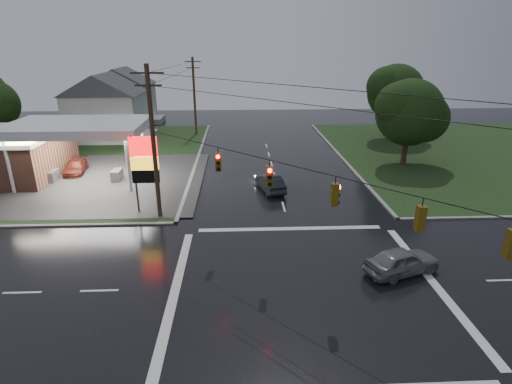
{
  "coord_description": "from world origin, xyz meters",
  "views": [
    {
      "loc": [
        -3.51,
        -18.24,
        12.29
      ],
      "look_at": [
        -2.41,
        6.47,
        3.0
      ],
      "focal_mm": 28.0,
      "sensor_mm": 36.0,
      "label": 1
    }
  ],
  "objects_px": {
    "house_far": "(123,95)",
    "tree_ne_near": "(411,113)",
    "car_north": "(270,183)",
    "car_pump": "(76,167)",
    "car_crossing": "(402,261)",
    "gas_station": "(6,152)",
    "utility_pole_n": "(194,95)",
    "tree_ne_far": "(397,93)",
    "utility_pole_nw": "(153,142)",
    "house_near": "(106,106)",
    "pylon_sign": "(145,162)"
  },
  "relations": [
    {
      "from": "house_far",
      "to": "tree_ne_near",
      "type": "bearing_deg",
      "value": -35.77
    },
    {
      "from": "house_far",
      "to": "car_north",
      "type": "xyz_separation_m",
      "value": [
        21.15,
        -33.19,
        -3.68
      ]
    },
    {
      "from": "tree_ne_near",
      "to": "car_pump",
      "type": "distance_m",
      "value": 34.32
    },
    {
      "from": "house_far",
      "to": "car_crossing",
      "type": "height_order",
      "value": "house_far"
    },
    {
      "from": "gas_station",
      "to": "utility_pole_n",
      "type": "xyz_separation_m",
      "value": [
        16.18,
        18.3,
        2.92
      ]
    },
    {
      "from": "tree_ne_far",
      "to": "gas_station",
      "type": "bearing_deg",
      "value": -161.54
    },
    {
      "from": "utility_pole_nw",
      "to": "house_far",
      "type": "distance_m",
      "value": 40.48
    },
    {
      "from": "tree_ne_near",
      "to": "car_crossing",
      "type": "xyz_separation_m",
      "value": [
        -8.55,
        -20.95,
        -4.81
      ]
    },
    {
      "from": "gas_station",
      "to": "house_far",
      "type": "xyz_separation_m",
      "value": [
        3.73,
        28.3,
        1.86
      ]
    },
    {
      "from": "utility_pole_nw",
      "to": "tree_ne_near",
      "type": "bearing_deg",
      "value": 27.86
    },
    {
      "from": "house_near",
      "to": "car_pump",
      "type": "xyz_separation_m",
      "value": [
        1.15,
        -15.39,
        -3.77
      ]
    },
    {
      "from": "gas_station",
      "to": "pylon_sign",
      "type": "relative_size",
      "value": 4.37
    },
    {
      "from": "car_north",
      "to": "car_crossing",
      "type": "relative_size",
      "value": 1.01
    },
    {
      "from": "utility_pole_nw",
      "to": "house_far",
      "type": "xyz_separation_m",
      "value": [
        -12.45,
        38.5,
        -1.32
      ]
    },
    {
      "from": "pylon_sign",
      "to": "tree_ne_far",
      "type": "height_order",
      "value": "tree_ne_far"
    },
    {
      "from": "tree_ne_near",
      "to": "tree_ne_far",
      "type": "bearing_deg",
      "value": 75.93
    },
    {
      "from": "house_far",
      "to": "tree_ne_near",
      "type": "xyz_separation_m",
      "value": [
        36.09,
        -26.01,
        1.16
      ]
    },
    {
      "from": "utility_pole_nw",
      "to": "pylon_sign",
      "type": "bearing_deg",
      "value": 135.0
    },
    {
      "from": "car_pump",
      "to": "gas_station",
      "type": "bearing_deg",
      "value": -179.36
    },
    {
      "from": "pylon_sign",
      "to": "utility_pole_n",
      "type": "relative_size",
      "value": 0.57
    },
    {
      "from": "utility_pole_nw",
      "to": "utility_pole_n",
      "type": "xyz_separation_m",
      "value": [
        0.0,
        28.5,
        -0.25
      ]
    },
    {
      "from": "car_pump",
      "to": "car_north",
      "type": "bearing_deg",
      "value": -25.16
    },
    {
      "from": "house_near",
      "to": "tree_ne_near",
      "type": "relative_size",
      "value": 1.23
    },
    {
      "from": "car_north",
      "to": "car_pump",
      "type": "xyz_separation_m",
      "value": [
        -19.0,
        5.8,
        -0.09
      ]
    },
    {
      "from": "gas_station",
      "to": "tree_ne_near",
      "type": "distance_m",
      "value": 40.0
    },
    {
      "from": "utility_pole_nw",
      "to": "car_north",
      "type": "relative_size",
      "value": 2.48
    },
    {
      "from": "pylon_sign",
      "to": "house_far",
      "type": "bearing_deg",
      "value": 106.98
    },
    {
      "from": "car_pump",
      "to": "car_crossing",
      "type": "bearing_deg",
      "value": -45.81
    },
    {
      "from": "gas_station",
      "to": "tree_ne_far",
      "type": "xyz_separation_m",
      "value": [
        42.83,
        14.29,
        3.63
      ]
    },
    {
      "from": "utility_pole_n",
      "to": "car_crossing",
      "type": "distance_m",
      "value": 40.2
    },
    {
      "from": "gas_station",
      "to": "car_pump",
      "type": "distance_m",
      "value": 6.25
    },
    {
      "from": "tree_ne_far",
      "to": "car_crossing",
      "type": "xyz_separation_m",
      "value": [
        -11.56,
        -32.95,
        -5.43
      ]
    },
    {
      "from": "utility_pole_nw",
      "to": "house_near",
      "type": "relative_size",
      "value": 1.0
    },
    {
      "from": "car_north",
      "to": "utility_pole_n",
      "type": "bearing_deg",
      "value": -83.47
    },
    {
      "from": "tree_ne_near",
      "to": "tree_ne_far",
      "type": "relative_size",
      "value": 0.92
    },
    {
      "from": "gas_station",
      "to": "utility_pole_nw",
      "type": "bearing_deg",
      "value": -32.23
    },
    {
      "from": "utility_pole_nw",
      "to": "car_crossing",
      "type": "distance_m",
      "value": 18.0
    },
    {
      "from": "tree_ne_near",
      "to": "tree_ne_far",
      "type": "distance_m",
      "value": 12.39
    },
    {
      "from": "pylon_sign",
      "to": "tree_ne_near",
      "type": "relative_size",
      "value": 0.67
    },
    {
      "from": "car_crossing",
      "to": "tree_ne_near",
      "type": "bearing_deg",
      "value": -42.22
    },
    {
      "from": "tree_ne_far",
      "to": "car_pump",
      "type": "distance_m",
      "value": 39.69
    },
    {
      "from": "house_near",
      "to": "car_crossing",
      "type": "height_order",
      "value": "house_near"
    },
    {
      "from": "house_near",
      "to": "tree_ne_near",
      "type": "height_order",
      "value": "tree_ne_near"
    },
    {
      "from": "utility_pole_nw",
      "to": "tree_ne_far",
      "type": "bearing_deg",
      "value": 42.59
    },
    {
      "from": "utility_pole_nw",
      "to": "car_crossing",
      "type": "bearing_deg",
      "value": -29.27
    },
    {
      "from": "house_near",
      "to": "house_far",
      "type": "xyz_separation_m",
      "value": [
        -1.0,
        12.0,
        0.0
      ]
    },
    {
      "from": "pylon_sign",
      "to": "utility_pole_n",
      "type": "height_order",
      "value": "utility_pole_n"
    },
    {
      "from": "pylon_sign",
      "to": "car_north",
      "type": "bearing_deg",
      "value": 23.96
    },
    {
      "from": "utility_pole_nw",
      "to": "tree_ne_near",
      "type": "height_order",
      "value": "utility_pole_nw"
    },
    {
      "from": "utility_pole_n",
      "to": "car_north",
      "type": "height_order",
      "value": "utility_pole_n"
    }
  ]
}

